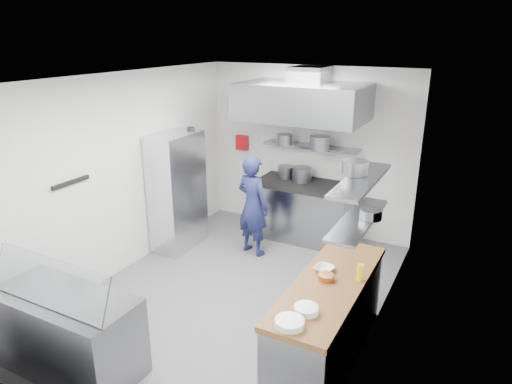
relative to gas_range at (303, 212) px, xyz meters
The scene contains 35 objects.
floor 2.15m from the gas_range, 92.73° to the right, with size 5.00×5.00×0.00m, color #4F4F51.
ceiling 3.15m from the gas_range, 92.73° to the right, with size 5.00×5.00×0.00m, color silver.
wall_back 1.04m from the gas_range, 104.04° to the left, with size 3.60×0.02×2.80m, color white.
wall_front 4.70m from the gas_range, 91.25° to the right, with size 3.60×0.02×2.80m, color white.
wall_left 2.99m from the gas_range, 132.14° to the right, with size 5.00×0.02×2.80m, color white.
wall_right 2.86m from the gas_range, 51.01° to the right, with size 5.00×0.02×2.80m, color white.
gas_range is the anchor object (origin of this frame).
cooktop 0.48m from the gas_range, ahead, with size 1.57×0.78×0.06m, color black.
stock_pot_left 0.74m from the gas_range, 161.78° to the left, with size 0.27×0.27×0.20m, color slate.
stock_pot_mid 0.64m from the gas_range, 135.45° to the left, with size 0.32×0.32×0.24m, color slate.
over_range_shelf 1.10m from the gas_range, 90.00° to the left, with size 1.60×0.30×0.04m, color gray.
shelf_pot_a 1.24m from the gas_range, behind, with size 0.25×0.25×0.18m, color slate.
shelf_pot_b 1.22m from the gas_range, ahead, with size 0.31×0.31×0.22m, color slate.
extractor_hood 1.86m from the gas_range, 90.00° to the right, with size 1.90×1.15×0.55m, color gray.
hood_duct 2.23m from the gas_range, 90.00° to the left, with size 0.55×0.55×0.24m, color slate.
red_firebox 1.70m from the gas_range, 165.86° to the left, with size 0.22×0.10×0.26m, color red.
chef 1.07m from the gas_range, 117.28° to the right, with size 0.57×0.38×1.57m, color #181D48.
wire_rack 2.10m from the gas_range, 142.72° to the right, with size 0.50×0.90×1.85m, color silver.
rack_bin_a 2.02m from the gas_range, 144.88° to the right, with size 0.14×0.18×0.16m, color white.
rack_bin_b 1.96m from the gas_range, 157.63° to the right, with size 0.15×0.19×0.17m, color yellow.
rack_jar 2.26m from the gas_range, 151.01° to the right, with size 0.12×0.12×0.18m, color black.
knife_strip 3.70m from the gas_range, 122.01° to the right, with size 0.04×0.55×0.05m, color black.
prep_counter_base 3.03m from the gas_range, 62.93° to the right, with size 0.62×2.00×0.84m, color gray.
prep_counter_top 3.06m from the gas_range, 62.93° to the right, with size 0.65×2.04×0.06m, color brown.
plate_stack_a 3.83m from the gas_range, 69.78° to the right, with size 0.26×0.26×0.06m, color white.
plate_stack_b 3.62m from the gas_range, 67.61° to the right, with size 0.23×0.23×0.06m, color white.
copper_pan 3.03m from the gas_range, 63.62° to the right, with size 0.17×0.17×0.06m, color #B75E33.
squeeze_bottle 3.06m from the gas_range, 57.15° to the right, with size 0.07×0.07×0.18m, color yellow.
mixing_bowl 2.85m from the gas_range, 63.63° to the right, with size 0.20×0.20×0.05m, color white.
wall_shelf_lower 3.04m from the gas_range, 57.31° to the right, with size 0.30×1.30×0.04m, color gray.
wall_shelf_upper 3.21m from the gas_range, 57.31° to the right, with size 0.30×1.30×0.04m, color gray.
shelf_pot_c 3.10m from the gas_range, 55.04° to the right, with size 0.22×0.22×0.10m, color slate.
shelf_pot_d 3.14m from the gas_range, 57.96° to the right, with size 0.26×0.26×0.14m, color slate.
display_case 4.19m from the gas_range, 101.95° to the right, with size 1.50×0.70×0.85m, color gray.
display_glass 4.35m from the gas_range, 101.62° to the right, with size 1.47×0.02×0.45m, color silver.
Camera 1 is at (2.70, -4.54, 3.28)m, focal length 32.00 mm.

